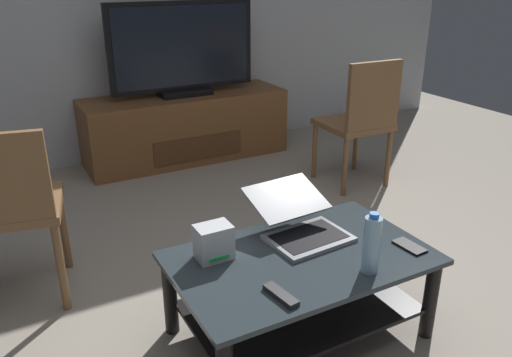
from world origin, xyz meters
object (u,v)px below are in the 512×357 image
at_px(coffee_table, 300,281).
at_px(cell_phone, 410,246).
at_px(water_bottle_near, 371,244).
at_px(dining_chair, 361,118).
at_px(side_chair, 7,205).
at_px(television, 183,51).
at_px(media_cabinet, 186,127).
at_px(tv_remote, 281,295).
at_px(laptop, 299,222).
at_px(router_box, 214,242).

height_order(coffee_table, cell_phone, cell_phone).
height_order(water_bottle_near, cell_phone, water_bottle_near).
xyz_separation_m(dining_chair, side_chair, (-2.29, -0.37, -0.00)).
bearing_deg(water_bottle_near, television, 84.82).
bearing_deg(media_cabinet, dining_chair, -53.11).
bearing_deg(water_bottle_near, media_cabinet, 84.86).
bearing_deg(media_cabinet, tv_remote, -103.75).
height_order(dining_chair, cell_phone, dining_chair).
bearing_deg(laptop, dining_chair, 41.09).
height_order(media_cabinet, dining_chair, dining_chair).
bearing_deg(laptop, television, 81.92).
distance_m(television, laptop, 2.21).
relative_size(television, side_chair, 1.33).
xyz_separation_m(media_cabinet, water_bottle_near, (-0.23, -2.55, 0.24)).
distance_m(router_box, cell_phone, 0.83).
bearing_deg(side_chair, laptop, -30.19).
bearing_deg(dining_chair, side_chair, -170.82).
distance_m(media_cabinet, cell_phone, 2.50).
relative_size(coffee_table, tv_remote, 6.60).
height_order(router_box, cell_phone, router_box).
bearing_deg(router_box, laptop, 0.78).
xyz_separation_m(media_cabinet, tv_remote, (-0.62, -2.54, 0.13)).
relative_size(router_box, tv_remote, 0.91).
height_order(dining_chair, router_box, dining_chair).
distance_m(coffee_table, cell_phone, 0.49).
relative_size(side_chair, water_bottle_near, 3.48).
distance_m(coffee_table, dining_chair, 1.75).
relative_size(laptop, cell_phone, 3.09).
relative_size(television, router_box, 8.02).
xyz_separation_m(laptop, cell_phone, (0.35, -0.32, -0.06)).
xyz_separation_m(coffee_table, dining_chair, (1.26, 1.18, 0.25)).
relative_size(water_bottle_near, tv_remote, 1.57).
relative_size(laptop, water_bottle_near, 1.72).
relative_size(coffee_table, dining_chair, 1.15).
bearing_deg(dining_chair, water_bottle_near, -127.92).
relative_size(dining_chair, side_chair, 1.05).
distance_m(router_box, water_bottle_near, 0.62).
relative_size(router_box, water_bottle_near, 0.58).
height_order(laptop, water_bottle_near, water_bottle_near).
xyz_separation_m(dining_chair, router_box, (-1.58, -1.02, -0.05)).
xyz_separation_m(television, tv_remote, (-0.62, -2.52, -0.48)).
xyz_separation_m(dining_chair, cell_phone, (-0.82, -1.34, -0.12)).
xyz_separation_m(media_cabinet, television, (0.00, -0.02, 0.61)).
bearing_deg(media_cabinet, side_chair, -133.10).
height_order(laptop, router_box, laptop).
distance_m(television, tv_remote, 2.64).
bearing_deg(television, cell_phone, -89.05).
relative_size(coffee_table, router_box, 7.25).
distance_m(router_box, tv_remote, 0.38).
relative_size(coffee_table, side_chair, 1.20).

